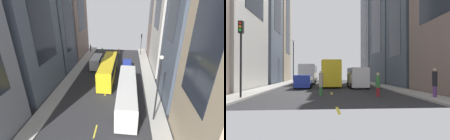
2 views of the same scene
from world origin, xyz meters
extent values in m
plane|color=#28282B|center=(0.00, 0.00, 0.00)|extent=(41.28, 41.28, 0.00)
cube|color=#9E9B93|center=(-7.55, 0.00, 0.07)|extent=(2.18, 44.00, 0.15)
cube|color=#9E9B93|center=(7.55, 0.00, 0.07)|extent=(2.18, 44.00, 0.15)
cube|color=yellow|center=(0.00, -21.00, 0.01)|extent=(0.16, 2.00, 0.01)
cube|color=yellow|center=(0.00, -12.60, 0.01)|extent=(0.16, 2.00, 0.01)
cube|color=yellow|center=(0.00, -4.20, 0.01)|extent=(0.16, 2.00, 0.01)
cube|color=yellow|center=(0.00, 4.20, 0.01)|extent=(0.16, 2.00, 0.01)
cube|color=yellow|center=(0.00, 12.60, 0.01)|extent=(0.16, 2.00, 0.01)
cube|color=#4C5666|center=(12.27, -5.24, 9.26)|extent=(6.86, 7.38, 18.52)
cube|color=#1E232D|center=(12.27, -5.24, 9.26)|extent=(6.93, 4.06, 10.19)
cube|color=#4C5666|center=(13.03, 4.31, 12.19)|extent=(8.38, 10.53, 24.37)
cube|color=#1E232D|center=(13.03, 4.31, 12.19)|extent=(8.46, 5.79, 13.41)
cube|color=silver|center=(-3.49, 6.49, 1.77)|extent=(2.55, 12.92, 3.00)
cube|color=black|center=(-3.49, 6.49, 2.62)|extent=(2.60, 11.88, 1.20)
cube|color=beige|center=(-3.49, 6.49, 3.31)|extent=(2.45, 12.40, 0.08)
cylinder|color=black|center=(-4.66, 10.49, 0.50)|extent=(0.46, 1.00, 1.00)
cylinder|color=black|center=(-2.32, 10.49, 0.50)|extent=(0.46, 1.00, 1.00)
cylinder|color=black|center=(-4.66, 2.49, 0.50)|extent=(0.46, 1.00, 1.00)
cylinder|color=black|center=(-2.32, 2.49, 0.50)|extent=(0.46, 1.00, 1.00)
cube|color=yellow|center=(0.23, -1.20, 1.86)|extent=(2.45, 12.21, 3.30)
cube|color=black|center=(0.23, -1.20, 2.72)|extent=(2.50, 11.23, 1.48)
cube|color=gold|center=(0.23, -1.20, 3.55)|extent=(2.35, 11.72, 0.08)
cylinder|color=black|center=(-0.90, 2.58, 0.38)|extent=(0.44, 0.76, 0.76)
cylinder|color=black|center=(1.36, 2.58, 0.38)|extent=(0.44, 0.76, 0.76)
cylinder|color=black|center=(-0.90, -4.98, 0.38)|extent=(0.44, 0.76, 0.76)
cylinder|color=black|center=(1.36, -4.98, 0.38)|extent=(0.44, 0.76, 0.76)
cube|color=white|center=(3.56, -6.18, 1.35)|extent=(2.05, 5.12, 2.30)
cube|color=black|center=(3.56, -6.18, 2.10)|extent=(2.09, 4.71, 0.69)
cube|color=silver|center=(3.56, -6.18, 2.54)|extent=(1.97, 4.91, 0.08)
cylinder|color=black|center=(2.62, -4.60, 0.36)|extent=(0.37, 0.72, 0.72)
cylinder|color=black|center=(4.51, -4.60, 0.36)|extent=(0.37, 0.72, 0.72)
cylinder|color=black|center=(2.62, -7.77, 0.36)|extent=(0.37, 0.72, 0.72)
cylinder|color=black|center=(4.51, -7.77, 0.36)|extent=(0.37, 0.72, 0.72)
cube|color=#2338AD|center=(-3.30, -5.63, 0.87)|extent=(1.88, 4.76, 1.40)
cube|color=black|center=(-3.30, -5.63, 1.22)|extent=(1.92, 4.38, 0.59)
cube|color=navy|center=(-3.30, -5.63, 1.61)|extent=(1.80, 4.57, 0.08)
cylinder|color=black|center=(-4.17, -4.16, 0.31)|extent=(0.34, 0.62, 0.62)
cylinder|color=black|center=(-2.44, -4.16, 0.31)|extent=(0.34, 0.62, 0.62)
cylinder|color=black|center=(-4.17, -7.11, 0.31)|extent=(0.34, 0.62, 0.62)
cylinder|color=black|center=(-2.44, -7.11, 0.31)|extent=(0.34, 0.62, 0.62)
cylinder|color=#593372|center=(7.48, -17.18, 0.56)|extent=(0.27, 0.27, 0.82)
cylinder|color=black|center=(7.48, -17.18, 1.51)|extent=(0.36, 0.36, 1.10)
sphere|color=tan|center=(7.48, -17.18, 2.19)|extent=(0.25, 0.25, 0.25)
cylinder|color=maroon|center=(3.70, -15.30, 0.37)|extent=(0.29, 0.29, 0.75)
cylinder|color=#336B38|center=(3.70, -15.30, 1.24)|extent=(0.39, 0.39, 0.98)
sphere|color=tan|center=(3.70, -15.30, 1.85)|extent=(0.25, 0.25, 0.25)
cylinder|color=#336B38|center=(-0.98, -14.48, 0.38)|extent=(0.27, 0.27, 0.77)
cylinder|color=gray|center=(-0.98, -14.48, 1.35)|extent=(0.36, 0.36, 1.16)
sphere|color=beige|center=(-0.98, -14.48, 2.06)|extent=(0.25, 0.25, 0.25)
cylinder|color=black|center=(-6.86, -16.23, 2.52)|extent=(0.14, 0.14, 4.74)
cube|color=black|center=(-6.86, -16.23, 5.34)|extent=(0.32, 0.32, 0.90)
sphere|color=red|center=(-6.86, -16.41, 5.60)|extent=(0.20, 0.20, 0.20)
sphere|color=orange|center=(-6.86, -16.41, 5.34)|extent=(0.20, 0.20, 0.20)
sphere|color=green|center=(-6.86, -16.41, 5.09)|extent=(0.20, 0.20, 0.20)
cylinder|color=black|center=(-6.96, 10.01, 4.20)|extent=(0.18, 0.18, 8.10)
sphere|color=silver|center=(-6.96, 10.01, 8.43)|extent=(0.44, 0.44, 0.44)
camera|label=1|loc=(-3.38, 25.99, 13.91)|focal=25.03mm
camera|label=2|loc=(-0.75, -31.39, 2.00)|focal=31.94mm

